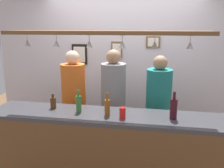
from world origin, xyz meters
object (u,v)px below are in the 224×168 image
object	(u,v)px
bottle_wine_dark_red	(174,108)
person_middle_grey_shirt	(113,98)
bottle_beer_green_import	(79,103)
picture_frame_caricature	(79,54)
picture_frame_upper_small	(153,42)
drink_can	(123,113)
bottle_beer_amber_tall	(107,107)
person_left_orange_shirt	(74,97)
picture_frame_crest	(117,50)
person_right_teal_shirt	(158,104)
bottle_beer_brown_stubby	(53,103)

from	to	relation	value
bottle_wine_dark_red	person_middle_grey_shirt	bearing A→B (deg)	138.41
person_middle_grey_shirt	bottle_beer_green_import	bearing A→B (deg)	-113.75
picture_frame_caricature	bottle_beer_green_import	bearing A→B (deg)	-73.03
person_middle_grey_shirt	picture_frame_upper_small	xyz separation A→B (m)	(0.51, 0.73, 0.73)
person_middle_grey_shirt	drink_can	xyz separation A→B (m)	(0.23, -0.76, 0.07)
bottle_beer_amber_tall	picture_frame_upper_small	xyz separation A→B (m)	(0.45, 1.44, 0.62)
person_left_orange_shirt	picture_frame_upper_small	world-z (taller)	picture_frame_upper_small
bottle_wine_dark_red	picture_frame_caricature	distance (m)	2.08
picture_frame_caricature	picture_frame_upper_small	world-z (taller)	picture_frame_upper_small
person_left_orange_shirt	picture_frame_crest	size ratio (longest dim) A/B	6.46
bottle_beer_amber_tall	bottle_beer_green_import	bearing A→B (deg)	171.08
bottle_beer_amber_tall	bottle_wine_dark_red	distance (m)	0.71
bottle_beer_green_import	picture_frame_upper_small	xyz separation A→B (m)	(0.79, 1.39, 0.61)
person_middle_grey_shirt	picture_frame_upper_small	world-z (taller)	picture_frame_upper_small
person_left_orange_shirt	bottle_wine_dark_red	bearing A→B (deg)	-26.83
person_left_orange_shirt	picture_frame_crest	bearing A→B (deg)	55.52
person_right_teal_shirt	bottle_wine_dark_red	xyz separation A→B (m)	(0.15, -0.68, 0.18)
bottle_wine_dark_red	bottle_beer_brown_stubby	world-z (taller)	bottle_wine_dark_red
person_middle_grey_shirt	picture_frame_caricature	distance (m)	1.14
person_left_orange_shirt	person_right_teal_shirt	xyz separation A→B (m)	(1.20, 0.00, -0.03)
person_right_teal_shirt	bottle_wine_dark_red	bearing A→B (deg)	-77.68
person_left_orange_shirt	bottle_wine_dark_red	xyz separation A→B (m)	(1.35, -0.68, 0.15)
picture_frame_crest	picture_frame_upper_small	world-z (taller)	picture_frame_upper_small
bottle_beer_amber_tall	bottle_beer_green_import	size ratio (longest dim) A/B	1.00
bottle_wine_dark_red	picture_frame_caricature	world-z (taller)	picture_frame_caricature
person_left_orange_shirt	bottle_wine_dark_red	world-z (taller)	person_left_orange_shirt
drink_can	picture_frame_crest	distance (m)	1.62
bottle_wine_dark_red	drink_can	xyz separation A→B (m)	(-0.53, -0.08, -0.06)
bottle_beer_amber_tall	drink_can	world-z (taller)	bottle_beer_amber_tall
person_left_orange_shirt	person_right_teal_shirt	distance (m)	1.20
bottle_beer_green_import	bottle_beer_brown_stubby	size ratio (longest dim) A/B	1.44
picture_frame_caricature	person_right_teal_shirt	bearing A→B (deg)	-28.84
bottle_beer_brown_stubby	drink_can	world-z (taller)	bottle_beer_brown_stubby
bottle_beer_amber_tall	picture_frame_crest	bearing A→B (deg)	95.25
bottle_beer_amber_tall	picture_frame_caricature	distance (m)	1.68
bottle_beer_green_import	picture_frame_caricature	xyz separation A→B (m)	(-0.42, 1.39, 0.40)
person_middle_grey_shirt	bottle_wine_dark_red	distance (m)	1.03
person_right_teal_shirt	person_left_orange_shirt	bearing A→B (deg)	-180.00
person_left_orange_shirt	bottle_beer_amber_tall	distance (m)	0.96
person_left_orange_shirt	picture_frame_crest	distance (m)	1.08
person_right_teal_shirt	bottle_beer_brown_stubby	distance (m)	1.39
picture_frame_upper_small	picture_frame_caricature	bearing A→B (deg)	180.00
person_right_teal_shirt	bottle_beer_amber_tall	size ratio (longest dim) A/B	6.30
bottle_beer_amber_tall	bottle_beer_brown_stubby	distance (m)	0.70
drink_can	picture_frame_caricature	world-z (taller)	picture_frame_caricature
person_left_orange_shirt	bottle_beer_green_import	xyz separation A→B (m)	(0.29, -0.65, 0.13)
drink_can	bottle_beer_green_import	bearing A→B (deg)	168.17
bottle_beer_amber_tall	person_right_teal_shirt	bearing A→B (deg)	51.62
person_right_teal_shirt	picture_frame_crest	xyz separation A→B (m)	(-0.69, 0.73, 0.65)
person_right_teal_shirt	picture_frame_upper_small	size ratio (longest dim) A/B	7.44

